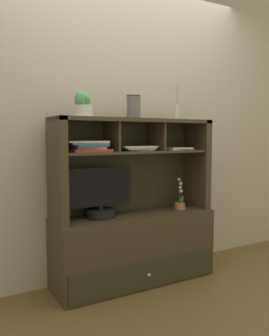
% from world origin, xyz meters
% --- Properties ---
extents(floor_plane, '(6.00, 6.00, 0.02)m').
position_xyz_m(floor_plane, '(0.00, 0.00, -0.01)').
color(floor_plane, brown).
rests_on(floor_plane, ground).
extents(back_wall, '(6.00, 0.02, 2.80)m').
position_xyz_m(back_wall, '(0.00, 0.24, 1.40)').
color(back_wall, tan).
rests_on(back_wall, ground).
extents(media_console, '(1.35, 0.45, 1.35)m').
position_xyz_m(media_console, '(0.00, 0.01, 0.42)').
color(media_console, '#3A301E').
rests_on(media_console, ground).
extents(tv_monitor, '(0.52, 0.23, 0.40)m').
position_xyz_m(tv_monitor, '(-0.30, 0.01, 0.73)').
color(tv_monitor, black).
rests_on(tv_monitor, media_console).
extents(potted_orchid, '(0.10, 0.10, 0.27)m').
position_xyz_m(potted_orchid, '(0.45, -0.02, 0.62)').
color(potted_orchid, '#AD6B45').
rests_on(potted_orchid, media_console).
extents(magazine_stack_left, '(0.32, 0.23, 0.08)m').
position_xyz_m(magazine_stack_left, '(-0.41, -0.04, 1.13)').
color(magazine_stack_left, '#AC2F30').
rests_on(magazine_stack_left, media_console).
extents(magazine_stack_centre, '(0.23, 0.24, 0.02)m').
position_xyz_m(magazine_stack_centre, '(0.42, -0.01, 1.10)').
color(magazine_stack_centre, beige).
rests_on(magazine_stack_centre, media_console).
extents(magazine_stack_right, '(0.33, 0.21, 0.04)m').
position_xyz_m(magazine_stack_right, '(0.01, -0.02, 1.11)').
color(magazine_stack_right, slate).
rests_on(magazine_stack_right, media_console).
extents(diffuser_bottle, '(0.05, 0.05, 0.30)m').
position_xyz_m(diffuser_bottle, '(0.44, 0.02, 1.41)').
color(diffuser_bottle, '#AFBEB3').
rests_on(diffuser_bottle, media_console).
extents(potted_succulent, '(0.16, 0.16, 0.20)m').
position_xyz_m(potted_succulent, '(-0.44, -0.00, 1.43)').
color(potted_succulent, beige).
rests_on(potted_succulent, media_console).
extents(ceramic_vase, '(0.12, 0.12, 0.19)m').
position_xyz_m(ceramic_vase, '(0.00, 0.01, 1.44)').
color(ceramic_vase, '#595754').
rests_on(ceramic_vase, media_console).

